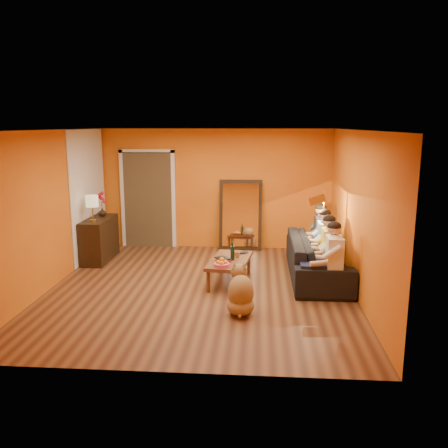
# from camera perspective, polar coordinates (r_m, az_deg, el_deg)

# --- Properties ---
(room_shell) EXTENTS (5.00, 5.50, 2.60)m
(room_shell) POSITION_cam_1_polar(r_m,az_deg,el_deg) (8.02, -2.56, 1.94)
(room_shell) COLOR brown
(room_shell) RESTS_ON ground
(white_accent) EXTENTS (0.02, 1.90, 2.58)m
(white_accent) POSITION_cam_1_polar(r_m,az_deg,el_deg) (9.94, -15.98, 3.43)
(white_accent) COLOR white
(white_accent) RESTS_ON wall_left
(doorway_recess) EXTENTS (1.06, 0.30, 2.10)m
(doorway_recess) POSITION_cam_1_polar(r_m,az_deg,el_deg) (10.72, -8.97, 2.98)
(doorway_recess) COLOR #3F2D19
(doorway_recess) RESTS_ON floor
(door_jamb_left) EXTENTS (0.08, 0.06, 2.20)m
(door_jamb_left) POSITION_cam_1_polar(r_m,az_deg,el_deg) (10.75, -12.08, 2.89)
(door_jamb_left) COLOR white
(door_jamb_left) RESTS_ON wall_back
(door_jamb_right) EXTENTS (0.08, 0.06, 2.20)m
(door_jamb_right) POSITION_cam_1_polar(r_m,az_deg,el_deg) (10.49, -6.08, 2.86)
(door_jamb_right) COLOR white
(door_jamb_right) RESTS_ON wall_back
(door_header) EXTENTS (1.22, 0.06, 0.08)m
(door_header) POSITION_cam_1_polar(r_m,az_deg,el_deg) (10.49, -9.31, 8.66)
(door_header) COLOR white
(door_header) RESTS_ON wall_back
(mirror_frame) EXTENTS (0.92, 0.27, 1.51)m
(mirror_frame) POSITION_cam_1_polar(r_m,az_deg,el_deg) (10.30, 2.00, 1.12)
(mirror_frame) COLOR black
(mirror_frame) RESTS_ON floor
(mirror_glass) EXTENTS (0.78, 0.21, 1.35)m
(mirror_glass) POSITION_cam_1_polar(r_m,az_deg,el_deg) (10.26, 2.00, 1.07)
(mirror_glass) COLOR white
(mirror_glass) RESTS_ON mirror_frame
(sideboard) EXTENTS (0.44, 1.18, 0.85)m
(sideboard) POSITION_cam_1_polar(r_m,az_deg,el_deg) (9.84, -14.75, -1.78)
(sideboard) COLOR black
(sideboard) RESTS_ON floor
(table_lamp) EXTENTS (0.24, 0.24, 0.51)m
(table_lamp) POSITION_cam_1_polar(r_m,az_deg,el_deg) (9.42, -15.55, 1.81)
(table_lamp) COLOR beige
(table_lamp) RESTS_ON sideboard
(sofa) EXTENTS (2.46, 0.96, 0.72)m
(sofa) POSITION_cam_1_polar(r_m,az_deg,el_deg) (8.61, 11.17, -4.00)
(sofa) COLOR black
(sofa) RESTS_ON floor
(coffee_table) EXTENTS (0.77, 1.29, 0.42)m
(coffee_table) POSITION_cam_1_polar(r_m,az_deg,el_deg) (8.21, 0.69, -5.66)
(coffee_table) COLOR brown
(coffee_table) RESTS_ON floor
(floor_lamp) EXTENTS (0.33, 0.28, 1.44)m
(floor_lamp) POSITION_cam_1_polar(r_m,az_deg,el_deg) (8.70, 11.79, -1.42)
(floor_lamp) COLOR gold
(floor_lamp) RESTS_ON floor
(dog) EXTENTS (0.45, 0.65, 0.73)m
(dog) POSITION_cam_1_polar(r_m,az_deg,el_deg) (6.89, 2.04, -7.82)
(dog) COLOR olive
(dog) RESTS_ON floor
(person_far_left) EXTENTS (0.70, 0.44, 1.22)m
(person_far_left) POSITION_cam_1_polar(r_m,az_deg,el_deg) (7.61, 13.09, -4.24)
(person_far_left) COLOR silver
(person_far_left) RESTS_ON sofa
(person_mid_left) EXTENTS (0.70, 0.44, 1.22)m
(person_mid_left) POSITION_cam_1_polar(r_m,az_deg,el_deg) (8.14, 12.51, -3.17)
(person_mid_left) COLOR #FFED54
(person_mid_left) RESTS_ON sofa
(person_mid_right) EXTENTS (0.70, 0.44, 1.22)m
(person_mid_right) POSITION_cam_1_polar(r_m,az_deg,el_deg) (8.66, 12.01, -2.23)
(person_mid_right) COLOR #93BCE4
(person_mid_right) RESTS_ON sofa
(person_far_right) EXTENTS (0.70, 0.44, 1.22)m
(person_far_right) POSITION_cam_1_polar(r_m,az_deg,el_deg) (9.19, 11.57, -1.39)
(person_far_right) COLOR #2E2E33
(person_far_right) RESTS_ON sofa
(fruit_bowl) EXTENTS (0.26, 0.26, 0.16)m
(fruit_bowl) POSITION_cam_1_polar(r_m,az_deg,el_deg) (7.70, -0.26, -4.59)
(fruit_bowl) COLOR #D84C80
(fruit_bowl) RESTS_ON coffee_table
(wine_bottle) EXTENTS (0.07, 0.07, 0.31)m
(wine_bottle) POSITION_cam_1_polar(r_m,az_deg,el_deg) (8.05, 1.03, -3.29)
(wine_bottle) COLOR black
(wine_bottle) RESTS_ON coffee_table
(tumbler) EXTENTS (0.14, 0.14, 0.10)m
(tumbler) POSITION_cam_1_polar(r_m,az_deg,el_deg) (8.24, 1.59, -3.69)
(tumbler) COLOR #B27F3F
(tumbler) RESTS_ON coffee_table
(laptop) EXTENTS (0.35, 0.30, 0.02)m
(laptop) POSITION_cam_1_polar(r_m,az_deg,el_deg) (8.47, 2.07, -3.54)
(laptop) COLOR black
(laptop) RESTS_ON coffee_table
(book_lower) EXTENTS (0.27, 0.29, 0.02)m
(book_lower) POSITION_cam_1_polar(r_m,az_deg,el_deg) (7.96, -0.69, -4.54)
(book_lower) COLOR black
(book_lower) RESTS_ON coffee_table
(book_mid) EXTENTS (0.25, 0.29, 0.02)m
(book_mid) POSITION_cam_1_polar(r_m,az_deg,el_deg) (7.97, -0.61, -4.38)
(book_mid) COLOR red
(book_mid) RESTS_ON book_lower
(book_upper) EXTENTS (0.30, 0.31, 0.02)m
(book_upper) POSITION_cam_1_polar(r_m,az_deg,el_deg) (7.94, -0.70, -4.27)
(book_upper) COLOR black
(book_upper) RESTS_ON book_mid
(vase) EXTENTS (0.16, 0.16, 0.17)m
(vase) POSITION_cam_1_polar(r_m,az_deg,el_deg) (9.96, -14.44, 1.40)
(vase) COLOR black
(vase) RESTS_ON sideboard
(flowers) EXTENTS (0.17, 0.17, 0.51)m
(flowers) POSITION_cam_1_polar(r_m,az_deg,el_deg) (9.92, -14.53, 3.05)
(flowers) COLOR red
(flowers) RESTS_ON vase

